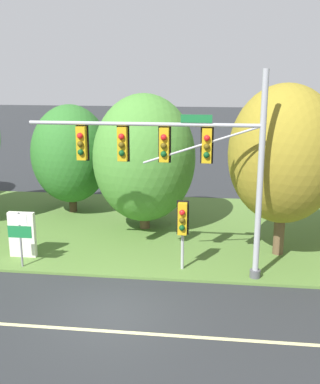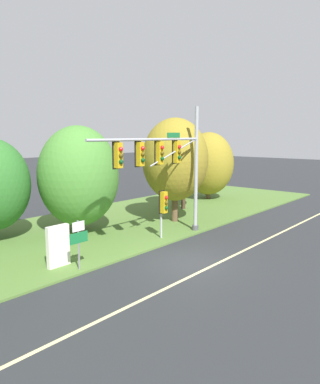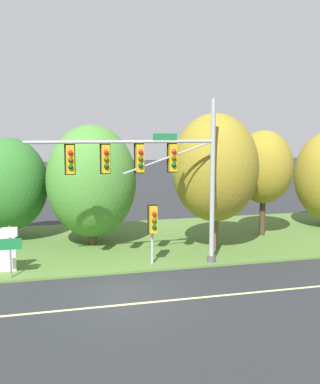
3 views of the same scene
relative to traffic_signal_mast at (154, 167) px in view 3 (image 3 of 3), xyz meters
The scene contains 11 objects.
ground_plane 5.88m from the traffic_signal_mast, 123.65° to the right, with size 160.00×160.00×0.00m, color #282B2D.
lane_stripe 6.57m from the traffic_signal_mast, 115.45° to the right, with size 36.00×0.16×0.01m, color beige.
grass_verge 7.25m from the traffic_signal_mast, 110.93° to the left, with size 48.00×11.50×0.10m, color #517533.
traffic_signal_mast is the anchor object (origin of this frame).
pedestrian_signal_near_kerb 2.59m from the traffic_signal_mast, 82.93° to the left, with size 0.46×0.55×2.78m.
route_sign_post 6.97m from the traffic_signal_mast, behind, with size 0.95×0.08×2.22m.
tree_behind_signpost 9.82m from the traffic_signal_mast, 131.42° to the left, with size 4.13×4.13×5.75m.
tree_mid_verge 5.66m from the traffic_signal_mast, 113.00° to the left, with size 4.83×4.83×6.46m.
tree_tall_centre 4.66m from the traffic_signal_mast, 32.82° to the left, with size 4.48×4.48×7.04m.
tree_right_far 9.12m from the traffic_signal_mast, 31.16° to the left, with size 3.40×3.40×6.16m.
info_kiosk 7.57m from the traffic_signal_mast, behind, with size 1.10×0.24×1.90m.
Camera 3 is at (-3.23, -17.68, 6.29)m, focal length 45.00 mm.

